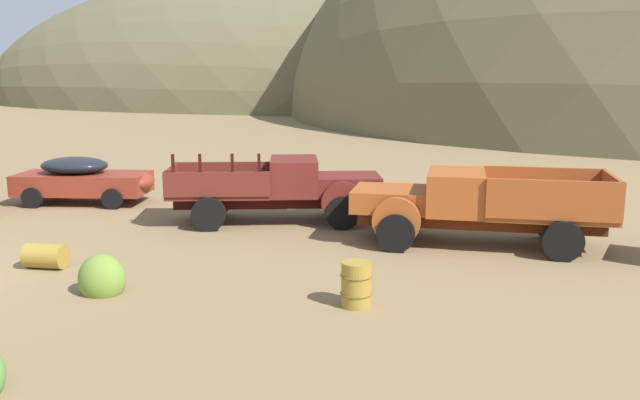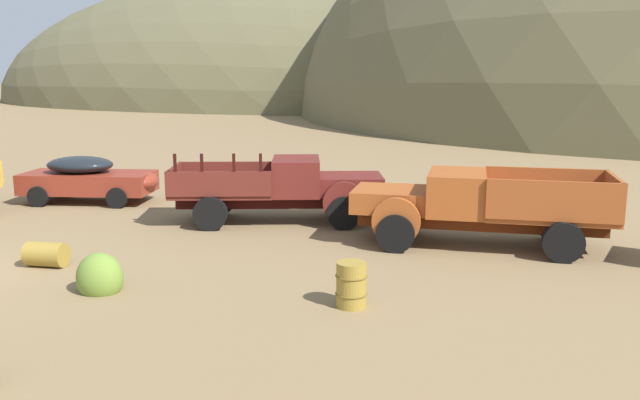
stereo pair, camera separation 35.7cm
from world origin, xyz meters
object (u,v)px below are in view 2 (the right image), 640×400
at_px(truck_oxblood, 292,188).
at_px(car_rust_red, 92,179).
at_px(oil_drum_foreground, 351,285).
at_px(truck_oxide_orange, 463,206).
at_px(oil_drum_spare, 46,254).

bearing_deg(truck_oxblood, car_rust_red, 155.41).
height_order(truck_oxblood, oil_drum_foreground, truck_oxblood).
relative_size(car_rust_red, oil_drum_foreground, 5.53).
xyz_separation_m(car_rust_red, oil_drum_foreground, (11.15, -7.05, -0.38)).
bearing_deg(oil_drum_foreground, car_rust_red, 147.67).
xyz_separation_m(truck_oxblood, truck_oxide_orange, (5.07, -1.11, 0.02)).
xyz_separation_m(truck_oxblood, oil_drum_spare, (-3.70, -6.12, -0.72)).
xyz_separation_m(truck_oxblood, oil_drum_foreground, (3.65, -6.45, -0.57)).
distance_m(truck_oxblood, truck_oxide_orange, 5.19).
relative_size(car_rust_red, truck_oxide_orange, 0.73).
height_order(car_rust_red, truck_oxide_orange, truck_oxide_orange).
distance_m(car_rust_red, truck_oxide_orange, 12.69).
distance_m(truck_oxide_orange, oil_drum_spare, 10.13).
distance_m(truck_oxide_orange, oil_drum_foreground, 5.56).
bearing_deg(truck_oxblood, oil_drum_foreground, -80.46).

